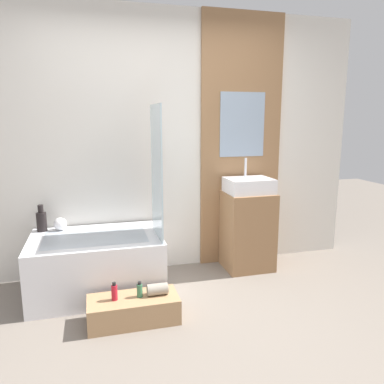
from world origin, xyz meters
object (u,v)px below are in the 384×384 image
object	(u,v)px
sink	(249,185)
bottle_soap_secondary	(140,290)
bottle_soap_primary	(114,292)
vase_tall_dark	(42,220)
vase_round_light	(60,224)
wooden_step_bench	(133,309)
bathtub	(97,264)

from	to	relation	value
sink	bottle_soap_secondary	distance (m)	1.57
bottle_soap_primary	bottle_soap_secondary	bearing A→B (deg)	0.00
sink	vase_tall_dark	xyz separation A→B (m)	(-2.01, 0.14, -0.26)
vase_tall_dark	bottle_soap_primary	distance (m)	1.14
vase_tall_dark	bottle_soap_primary	bearing A→B (deg)	-56.81
sink	vase_round_light	xyz separation A→B (m)	(-1.84, 0.12, -0.30)
wooden_step_bench	sink	world-z (taller)	sink
sink	bottle_soap_primary	xyz separation A→B (m)	(-1.42, -0.76, -0.62)
bathtub	vase_round_light	bearing A→B (deg)	137.77
bathtub	vase_tall_dark	size ratio (longest dim) A/B	4.56
vase_tall_dark	bottle_soap_primary	size ratio (longest dim) A/B	1.76
bottle_soap_primary	bottle_soap_secondary	xyz separation A→B (m)	(0.19, 0.00, -0.01)
vase_tall_dark	bottle_soap_primary	xyz separation A→B (m)	(0.59, -0.90, -0.36)
sink	vase_tall_dark	size ratio (longest dim) A/B	1.83
bottle_soap_secondary	sink	bearing A→B (deg)	31.98
bathtub	vase_tall_dark	bearing A→B (deg)	147.88
wooden_step_bench	sink	bearing A→B (deg)	30.92
bathtub	wooden_step_bench	bearing A→B (deg)	-67.13
bathtub	sink	world-z (taller)	sink
bathtub	vase_round_light	size ratio (longest dim) A/B	9.59
bottle_soap_primary	bottle_soap_secondary	world-z (taller)	bottle_soap_primary
vase_round_light	bottle_soap_secondary	bearing A→B (deg)	-55.11
vase_tall_dark	bottle_soap_secondary	distance (m)	1.25
sink	bottle_soap_primary	bearing A→B (deg)	-151.62
wooden_step_bench	vase_round_light	xyz separation A→B (m)	(-0.57, 0.89, 0.48)
wooden_step_bench	bottle_soap_primary	bearing A→B (deg)	180.00
sink	vase_round_light	bearing A→B (deg)	176.17
vase_round_light	bottle_soap_primary	xyz separation A→B (m)	(0.43, -0.89, -0.32)
wooden_step_bench	bottle_soap_primary	size ratio (longest dim) A/B	4.88
vase_tall_dark	vase_round_light	size ratio (longest dim) A/B	2.10
bottle_soap_secondary	bathtub	bearing A→B (deg)	116.92
bathtub	bottle_soap_primary	size ratio (longest dim) A/B	8.01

